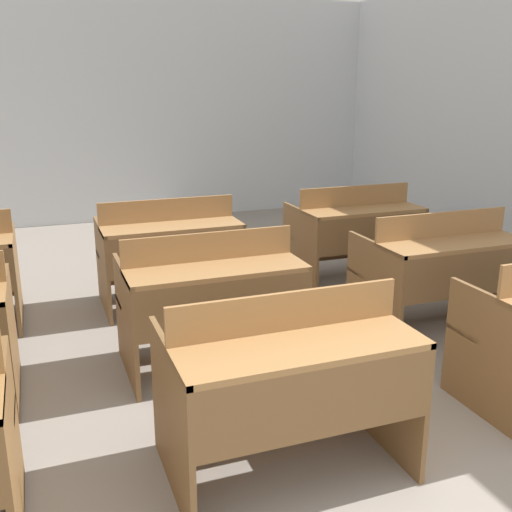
% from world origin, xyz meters
% --- Properties ---
extents(wall_back, '(7.07, 0.06, 2.94)m').
position_xyz_m(wall_back, '(0.00, 7.16, 1.47)').
color(wall_back, silver).
rests_on(wall_back, ground_plane).
extents(bench_front_center, '(1.12, 0.75, 0.90)m').
position_xyz_m(bench_front_center, '(-0.16, 1.26, 0.48)').
color(bench_front_center, brown).
rests_on(bench_front_center, ground_plane).
extents(bench_second_center, '(1.12, 0.75, 0.90)m').
position_xyz_m(bench_second_center, '(-0.17, 2.47, 0.48)').
color(bench_second_center, brown).
rests_on(bench_second_center, ground_plane).
extents(bench_second_right, '(1.12, 0.75, 0.90)m').
position_xyz_m(bench_second_right, '(1.61, 2.47, 0.48)').
color(bench_second_right, brown).
rests_on(bench_second_right, ground_plane).
extents(bench_third_center, '(1.12, 0.75, 0.90)m').
position_xyz_m(bench_third_center, '(-0.17, 3.70, 0.48)').
color(bench_third_center, brown).
rests_on(bench_third_center, ground_plane).
extents(bench_third_right, '(1.12, 0.75, 0.90)m').
position_xyz_m(bench_third_right, '(1.60, 3.73, 0.48)').
color(bench_third_right, brown).
rests_on(bench_third_right, ground_plane).
extents(wastepaper_bin, '(0.27, 0.27, 0.33)m').
position_xyz_m(wastepaper_bin, '(3.16, 4.55, 0.17)').
color(wastepaper_bin, '#474C51').
rests_on(wastepaper_bin, ground_plane).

